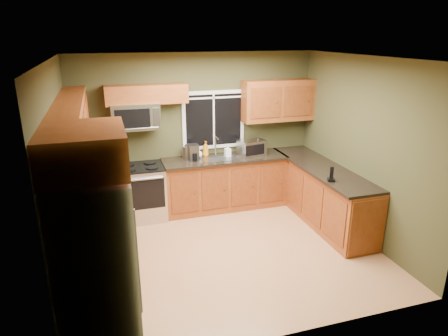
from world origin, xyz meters
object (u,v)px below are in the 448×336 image
range (142,192)px  toaster_oven (252,147)px  coffee_maker (194,153)px  soap_bottle_c (199,153)px  kettle (187,151)px  soap_bottle_b (228,151)px  paper_towel_roll (258,148)px  cordless_phone (331,177)px  refrigerator (97,263)px  soap_bottle_a (206,149)px  microwave (135,116)px

range → toaster_oven: toaster_oven is taller
coffee_maker → soap_bottle_c: (0.12, 0.13, -0.05)m
range → kettle: kettle is taller
range → soap_bottle_b: soap_bottle_b is taller
paper_towel_roll → soap_bottle_c: size_ratio=2.01×
cordless_phone → range: bearing=149.0°
refrigerator → coffee_maker: 3.23m
toaster_oven → cordless_phone: size_ratio=2.21×
soap_bottle_a → soap_bottle_c: size_ratio=1.74×
refrigerator → soap_bottle_c: bearing=59.5°
kettle → paper_towel_roll: paper_towel_roll is taller
soap_bottle_a → cordless_phone: 2.28m
refrigerator → soap_bottle_b: refrigerator is taller
refrigerator → soap_bottle_c: size_ratio=11.89×
coffee_maker → paper_towel_roll: (1.14, -0.08, 0.01)m
refrigerator → soap_bottle_c: 3.41m
soap_bottle_c → cordless_phone: size_ratio=0.68×
kettle → paper_towel_roll: (1.23, -0.23, 0.02)m
paper_towel_roll → cordless_phone: paper_towel_roll is taller
cordless_phone → soap_bottle_a: bearing=129.0°
microwave → coffee_maker: (0.91, -0.10, -0.66)m
range → coffee_maker: coffee_maker is taller
kettle → soap_bottle_a: soap_bottle_a is taller
refrigerator → soap_bottle_b: bearing=51.9°
coffee_maker → kettle: 0.17m
microwave → toaster_oven: microwave is taller
cordless_phone → microwave: bearing=146.8°
kettle → soap_bottle_b: size_ratio=1.22×
microwave → kettle: microwave is taller
microwave → refrigerator: bearing=-103.3°
refrigerator → cordless_phone: 3.51m
kettle → coffee_maker: bearing=-58.5°
range → paper_towel_roll: (2.05, -0.05, 0.61)m
microwave → toaster_oven: (1.96, -0.11, -0.65)m
coffee_maker → cordless_phone: (1.69, -1.60, -0.06)m
range → coffee_maker: size_ratio=3.47×
soap_bottle_a → soap_bottle_c: 0.15m
soap_bottle_c → coffee_maker: bearing=-133.0°
paper_towel_roll → soap_bottle_a: paper_towel_roll is taller
microwave → cordless_phone: bearing=-33.2°
range → soap_bottle_c: size_ratio=6.19×
paper_towel_roll → soap_bottle_b: bearing=168.8°
refrigerator → kettle: 3.32m
toaster_oven → soap_bottle_c: toaster_oven is taller
refrigerator → coffee_maker: size_ratio=6.66×
range → soap_bottle_c: bearing=9.1°
microwave → soap_bottle_a: size_ratio=2.88×
range → paper_towel_roll: size_ratio=3.09×
range → paper_towel_roll: bearing=-1.3°
microwave → soap_bottle_b: 1.68m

